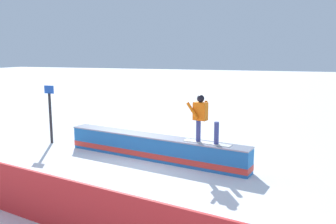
{
  "coord_description": "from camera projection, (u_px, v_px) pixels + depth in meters",
  "views": [
    {
      "loc": [
        -4.19,
        10.22,
        3.42
      ],
      "look_at": [
        -0.93,
        1.17,
        1.8
      ],
      "focal_mm": 37.54,
      "sensor_mm": 36.0,
      "label": 1
    }
  ],
  "objects": [
    {
      "name": "trail_marker",
      "position": [
        50.0,
        113.0,
        13.3
      ],
      "size": [
        0.4,
        0.1,
        2.21
      ],
      "color": "#262628",
      "rests_on": "ground_plane"
    },
    {
      "name": "grind_box",
      "position": [
        153.0,
        148.0,
        11.39
      ],
      "size": [
        6.47,
        1.77,
        0.79
      ],
      "color": "#206EBB",
      "rests_on": "ground_plane"
    },
    {
      "name": "safety_fence",
      "position": [
        57.0,
        203.0,
        6.79
      ],
      "size": [
        11.38,
        2.16,
        1.09
      ],
      "primitive_type": "cube",
      "rotation": [
        0.0,
        0.0,
        -0.18
      ],
      "color": "red",
      "rests_on": "ground_plane"
    },
    {
      "name": "snowboarder",
      "position": [
        202.0,
        117.0,
        10.33
      ],
      "size": [
        1.51,
        0.56,
        1.42
      ],
      "color": "silver",
      "rests_on": "grind_box"
    },
    {
      "name": "ground_plane",
      "position": [
        153.0,
        159.0,
        11.45
      ],
      "size": [
        120.0,
        120.0,
        0.0
      ],
      "primitive_type": "plane",
      "color": "white"
    }
  ]
}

